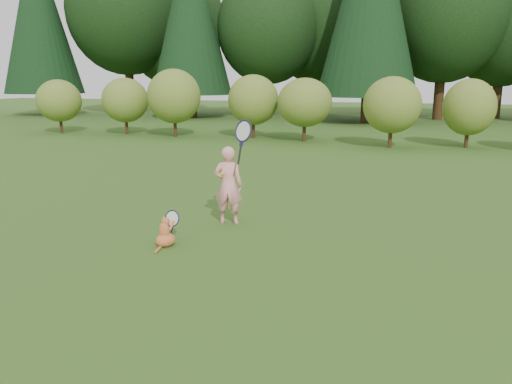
% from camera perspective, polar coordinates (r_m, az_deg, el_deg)
% --- Properties ---
extents(ground, '(100.00, 100.00, 0.00)m').
position_cam_1_polar(ground, '(7.38, -3.44, -6.50)').
color(ground, '#245317').
rests_on(ground, ground).
extents(shrub_row, '(28.00, 3.00, 2.80)m').
position_cam_1_polar(shrub_row, '(19.67, 10.76, 9.49)').
color(shrub_row, '#576C21').
rests_on(shrub_row, ground).
extents(child, '(0.79, 0.53, 2.01)m').
position_cam_1_polar(child, '(8.47, -3.13, 0.96)').
color(child, pink).
rests_on(child, ground).
extents(cat, '(0.39, 0.67, 0.61)m').
position_cam_1_polar(cat, '(7.56, -10.31, -4.35)').
color(cat, '#B34822').
rests_on(cat, ground).
extents(tennis_ball, '(0.06, 0.06, 0.06)m').
position_cam_1_polar(tennis_ball, '(8.34, -3.87, 2.10)').
color(tennis_ball, '#ADD318').
rests_on(tennis_ball, ground).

